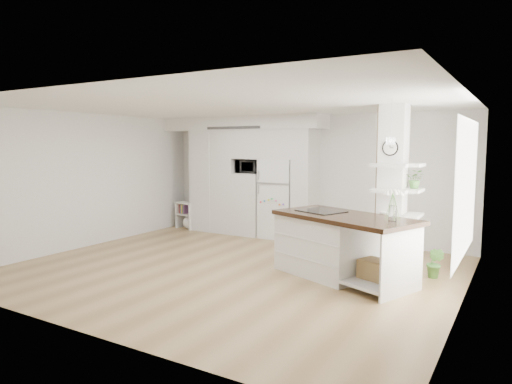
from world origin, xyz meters
TOP-DOWN VIEW (x-y plane):
  - floor at (0.00, 0.00)m, footprint 7.00×6.00m
  - room at (0.00, 0.00)m, footprint 7.04×6.04m
  - cabinet_wall at (-1.45, 2.67)m, footprint 4.00×0.71m
  - refrigerator at (-0.53, 2.68)m, footprint 0.78×0.69m
  - column at (2.38, 1.13)m, footprint 0.69×0.90m
  - window at (3.48, 0.30)m, footprint 0.00×2.40m
  - pendant_light at (1.70, 0.15)m, footprint 0.12×0.12m
  - kitchen_island at (1.55, 0.51)m, footprint 2.46×1.81m
  - bookshelf at (-2.98, 2.50)m, footprint 0.60×0.42m
  - floor_plant_a at (3.00, 1.17)m, footprint 0.33×0.29m
  - floor_plant_b at (2.08, 1.62)m, footprint 0.37×0.37m
  - microwave at (-1.27, 2.62)m, footprint 0.54×0.37m
  - shelf_plant at (2.63, 1.30)m, footprint 0.27×0.23m
  - decor_bowl at (2.30, 0.90)m, footprint 0.22×0.22m

SIDE VIEW (x-z plane):
  - floor at x=0.00m, z-range -0.01..0.01m
  - floor_plant_a at x=3.00m, z-range 0.00..0.49m
  - floor_plant_b at x=2.08m, z-range 0.00..0.51m
  - bookshelf at x=-2.98m, z-range -0.04..0.61m
  - kitchen_island at x=1.55m, z-range -0.27..1.30m
  - refrigerator at x=-0.53m, z-range 0.00..1.75m
  - decor_bowl at x=2.30m, z-range 0.98..1.03m
  - column at x=2.38m, z-range 0.00..2.70m
  - window at x=3.48m, z-range 0.30..2.70m
  - cabinet_wall at x=-1.45m, z-range 0.16..2.86m
  - shelf_plant at x=2.63m, z-range 1.38..1.67m
  - microwave at x=-1.27m, z-range 1.42..1.72m
  - room at x=0.00m, z-range 0.50..3.22m
  - pendant_light at x=1.70m, z-range 2.07..2.17m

